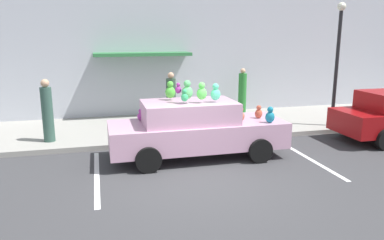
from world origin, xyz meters
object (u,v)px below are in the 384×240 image
(teddy_bear_on_sidewalk, at_px, (201,122))
(pedestrian_by_lamp, at_px, (171,101))
(pedestrian_walking_past, at_px, (242,93))
(plush_covered_car, at_px, (196,128))
(pedestrian_near_shopfront, at_px, (47,112))
(street_lamp_post, at_px, (338,53))

(teddy_bear_on_sidewalk, relative_size, pedestrian_by_lamp, 0.38)
(pedestrian_walking_past, distance_m, pedestrian_by_lamp, 3.46)
(plush_covered_car, relative_size, pedestrian_walking_past, 2.57)
(plush_covered_car, distance_m, pedestrian_near_shopfront, 4.48)
(plush_covered_car, xyz_separation_m, pedestrian_near_shopfront, (-3.96, 2.09, 0.22))
(pedestrian_by_lamp, bearing_deg, pedestrian_walking_past, 23.74)
(pedestrian_by_lamp, bearing_deg, pedestrian_near_shopfront, -167.08)
(pedestrian_walking_past, bearing_deg, pedestrian_by_lamp, -156.26)
(plush_covered_car, distance_m, pedestrian_walking_past, 5.36)
(street_lamp_post, height_order, pedestrian_near_shopfront, street_lamp_post)
(street_lamp_post, bearing_deg, teddy_bear_on_sidewalk, 177.13)
(teddy_bear_on_sidewalk, xyz_separation_m, pedestrian_by_lamp, (-0.78, 1.01, 0.55))
(teddy_bear_on_sidewalk, bearing_deg, pedestrian_by_lamp, 127.55)
(street_lamp_post, relative_size, pedestrian_by_lamp, 2.21)
(pedestrian_walking_past, bearing_deg, plush_covered_car, -125.26)
(plush_covered_car, bearing_deg, pedestrian_near_shopfront, 152.19)
(pedestrian_by_lamp, bearing_deg, street_lamp_post, -12.82)
(pedestrian_near_shopfront, relative_size, pedestrian_walking_past, 1.02)
(street_lamp_post, bearing_deg, pedestrian_near_shopfront, 177.81)
(pedestrian_walking_past, bearing_deg, pedestrian_near_shopfront, -162.05)
(plush_covered_car, distance_m, teddy_bear_on_sidewalk, 2.12)
(pedestrian_walking_past, height_order, pedestrian_by_lamp, pedestrian_by_lamp)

